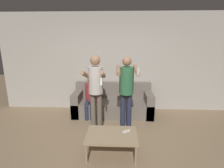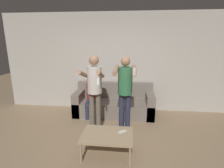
{
  "view_description": "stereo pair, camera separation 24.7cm",
  "coord_description": "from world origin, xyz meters",
  "px_view_note": "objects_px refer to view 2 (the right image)",
  "views": [
    {
      "loc": [
        0.16,
        -2.74,
        1.97
      ],
      "look_at": [
        -0.02,
        1.22,
        0.97
      ],
      "focal_mm": 28.0,
      "sensor_mm": 36.0,
      "label": 1
    },
    {
      "loc": [
        0.41,
        -2.72,
        1.97
      ],
      "look_at": [
        -0.02,
        1.22,
        0.97
      ],
      "focal_mm": 28.0,
      "sensor_mm": 36.0,
      "label": 2
    }
  ],
  "objects_px": {
    "coffee_table": "(107,136)",
    "remote_on_table": "(122,132)",
    "person_standing_left": "(94,86)",
    "person_seated": "(92,94)",
    "couch": "(114,104)",
    "person_standing_right": "(125,87)"
  },
  "relations": [
    {
      "from": "person_seated",
      "to": "remote_on_table",
      "type": "relative_size",
      "value": 7.58
    },
    {
      "from": "coffee_table",
      "to": "person_standing_left",
      "type": "bearing_deg",
      "value": 115.62
    },
    {
      "from": "person_standing_right",
      "to": "remote_on_table",
      "type": "xyz_separation_m",
      "value": [
        -0.01,
        -0.67,
        -0.64
      ]
    },
    {
      "from": "person_standing_left",
      "to": "person_seated",
      "type": "xyz_separation_m",
      "value": [
        -0.25,
        0.81,
        -0.45
      ]
    },
    {
      "from": "coffee_table",
      "to": "remote_on_table",
      "type": "distance_m",
      "value": 0.28
    },
    {
      "from": "couch",
      "to": "coffee_table",
      "type": "bearing_deg",
      "value": -88.39
    },
    {
      "from": "couch",
      "to": "person_seated",
      "type": "relative_size",
      "value": 1.89
    },
    {
      "from": "person_standing_right",
      "to": "coffee_table",
      "type": "height_order",
      "value": "person_standing_right"
    },
    {
      "from": "couch",
      "to": "person_seated",
      "type": "xyz_separation_m",
      "value": [
        -0.57,
        -0.16,
        0.32
      ]
    },
    {
      "from": "person_standing_left",
      "to": "remote_on_table",
      "type": "distance_m",
      "value": 1.13
    },
    {
      "from": "person_seated",
      "to": "remote_on_table",
      "type": "bearing_deg",
      "value": -59.3
    },
    {
      "from": "person_seated",
      "to": "couch",
      "type": "bearing_deg",
      "value": 15.89
    },
    {
      "from": "person_standing_right",
      "to": "person_seated",
      "type": "xyz_separation_m",
      "value": [
        -0.89,
        0.82,
        -0.44
      ]
    },
    {
      "from": "person_standing_right",
      "to": "coffee_table",
      "type": "relative_size",
      "value": 1.87
    },
    {
      "from": "person_standing_left",
      "to": "person_seated",
      "type": "distance_m",
      "value": 0.96
    },
    {
      "from": "person_standing_left",
      "to": "coffee_table",
      "type": "xyz_separation_m",
      "value": [
        0.37,
        -0.77,
        -0.7
      ]
    },
    {
      "from": "coffee_table",
      "to": "remote_on_table",
      "type": "height_order",
      "value": "remote_on_table"
    },
    {
      "from": "couch",
      "to": "coffee_table",
      "type": "xyz_separation_m",
      "value": [
        0.05,
        -1.74,
        0.06
      ]
    },
    {
      "from": "couch",
      "to": "coffee_table",
      "type": "height_order",
      "value": "couch"
    },
    {
      "from": "couch",
      "to": "remote_on_table",
      "type": "relative_size",
      "value": 14.31
    },
    {
      "from": "person_standing_right",
      "to": "coffee_table",
      "type": "distance_m",
      "value": 1.07
    },
    {
      "from": "couch",
      "to": "person_standing_left",
      "type": "bearing_deg",
      "value": -108.23
    }
  ]
}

